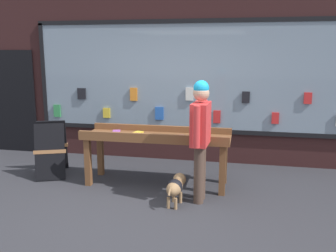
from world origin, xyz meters
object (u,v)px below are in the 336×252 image
(small_dog, at_px, (176,186))
(display_table_main, at_px, (156,141))
(person_browsing, at_px, (201,132))
(sandwich_board_sign, at_px, (51,148))

(small_dog, bearing_deg, display_table_main, 38.22)
(small_dog, bearing_deg, person_browsing, -49.83)
(small_dog, relative_size, sandwich_board_sign, 0.64)
(person_browsing, height_order, small_dog, person_browsing)
(sandwich_board_sign, bearing_deg, small_dog, -41.54)
(display_table_main, relative_size, sandwich_board_sign, 2.52)
(person_browsing, distance_m, sandwich_board_sign, 2.72)
(display_table_main, bearing_deg, sandwich_board_sign, 177.93)
(display_table_main, xyz_separation_m, person_browsing, (0.75, -0.53, 0.29))
(sandwich_board_sign, bearing_deg, display_table_main, -24.48)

